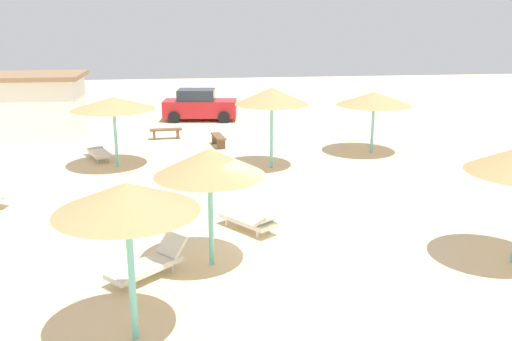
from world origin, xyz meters
The scene contains 13 objects.
ground_plane centered at (0.00, 0.00, 0.00)m, with size 80.00×80.00×0.00m, color beige.
parasol_2 centered at (-3.06, -3.45, 2.62)m, with size 2.44×2.44×2.89m.
parasol_3 centered at (-4.59, 8.55, 2.43)m, with size 3.10×3.10×2.68m.
parasol_4 centered at (-1.53, -0.61, 2.44)m, with size 2.48×2.48×2.75m.
parasol_7 centered at (5.80, 9.38, 2.29)m, with size 3.12×3.12×2.56m.
parasol_8 centered at (1.23, 7.64, 2.71)m, with size 2.75×2.75×3.03m.
lounger_2 centered at (-2.92, -1.05, 0.32)m, with size 1.82×1.73×0.76m.
lounger_3 centered at (-5.48, 9.90, 0.31)m, with size 1.30×2.01×0.65m.
lounger_4 centered at (-0.36, 1.32, 0.32)m, with size 1.63×1.91×0.70m.
bench_0 centered at (-2.84, 13.34, 0.35)m, with size 1.52×0.50×0.49m.
bench_1 centered at (-0.50, 11.48, 0.35)m, with size 0.60×1.54×0.49m.
parked_car centered at (-1.07, 18.07, 0.82)m, with size 4.19×2.42×1.72m.
beach_cabana centered at (-8.73, 14.40, 1.53)m, with size 4.30×3.72×3.02m.
Camera 1 is at (-2.12, -12.27, 5.50)m, focal length 38.51 mm.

